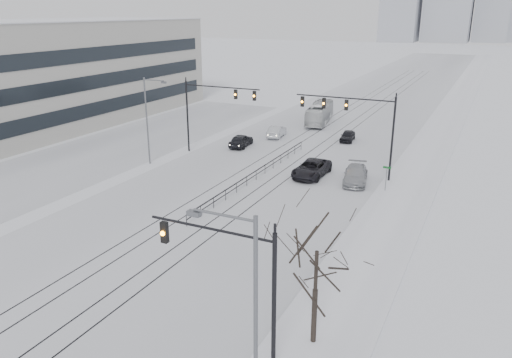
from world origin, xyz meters
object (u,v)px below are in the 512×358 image
object	(u,v)px
sedan_sb_inner	(241,141)
sedan_nb_right	(356,175)
sedan_nb_far	(348,136)
sedan_sb_outer	(277,132)
box_truck	(320,113)
traffic_mast_near	(240,278)
bare_tree	(317,261)
sedan_nb_front	(312,169)

from	to	relation	value
sedan_sb_inner	sedan_nb_right	size ratio (longest dim) A/B	0.86
sedan_sb_inner	sedan_nb_far	distance (m)	13.38
sedan_sb_outer	sedan_nb_right	bearing A→B (deg)	128.26
sedan_sb_inner	box_truck	size ratio (longest dim) A/B	0.44
sedan_sb_outer	sedan_nb_far	distance (m)	8.94
traffic_mast_near	box_truck	xyz separation A→B (m)	(-13.61, 50.73, -3.13)
sedan_sb_inner	sedan_sb_outer	bearing A→B (deg)	-113.08
sedan_nb_right	bare_tree	bearing A→B (deg)	-90.91
traffic_mast_near	sedan_nb_front	distance (m)	28.36
bare_tree	box_truck	distance (m)	50.44
traffic_mast_near	bare_tree	xyz separation A→B (m)	(2.41, 3.00, -0.07)
sedan_nb_right	box_truck	distance (m)	26.06
traffic_mast_near	sedan_nb_far	bearing A→B (deg)	99.52
traffic_mast_near	sedan_nb_right	xyz separation A→B (m)	(-2.07, 27.37, -3.80)
bare_tree	sedan_sb_outer	distance (m)	41.84
box_truck	sedan_sb_outer	bearing A→B (deg)	68.65
bare_tree	box_truck	world-z (taller)	bare_tree
sedan_sb_outer	box_truck	size ratio (longest dim) A/B	0.43
bare_tree	sedan_nb_far	world-z (taller)	bare_tree
bare_tree	sedan_sb_inner	bearing A→B (deg)	122.80
traffic_mast_near	sedan_nb_front	bearing A→B (deg)	103.22
sedan_sb_outer	box_truck	bearing A→B (deg)	-110.38
traffic_mast_near	sedan_sb_inner	xyz separation A→B (m)	(-17.73, 34.25, -3.80)
bare_tree	sedan_nb_right	size ratio (longest dim) A/B	1.17
traffic_mast_near	sedan_nb_front	world-z (taller)	traffic_mast_near
bare_tree	sedan_nb_right	bearing A→B (deg)	100.42
sedan_nb_right	sedan_nb_far	size ratio (longest dim) A/B	1.38
traffic_mast_near	box_truck	distance (m)	52.62
traffic_mast_near	bare_tree	bearing A→B (deg)	51.24
bare_tree	sedan_nb_front	world-z (taller)	bare_tree
traffic_mast_near	sedan_sb_outer	bearing A→B (deg)	111.37
sedan_nb_front	bare_tree	bearing A→B (deg)	-69.21
sedan_sb_inner	bare_tree	bearing A→B (deg)	116.67
bare_tree	sedan_sb_outer	world-z (taller)	bare_tree
sedan_nb_far	box_truck	distance (m)	10.62
sedan_sb_inner	traffic_mast_near	bearing A→B (deg)	111.23
bare_tree	sedan_nb_right	distance (m)	25.06
sedan_sb_inner	box_truck	xyz separation A→B (m)	(4.12, 16.48, 0.67)
sedan_nb_front	sedan_nb_far	bearing A→B (deg)	93.41
sedan_nb_front	box_truck	world-z (taller)	box_truck
sedan_nb_front	sedan_nb_right	bearing A→B (deg)	0.98
sedan_sb_inner	sedan_nb_far	world-z (taller)	sedan_sb_inner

